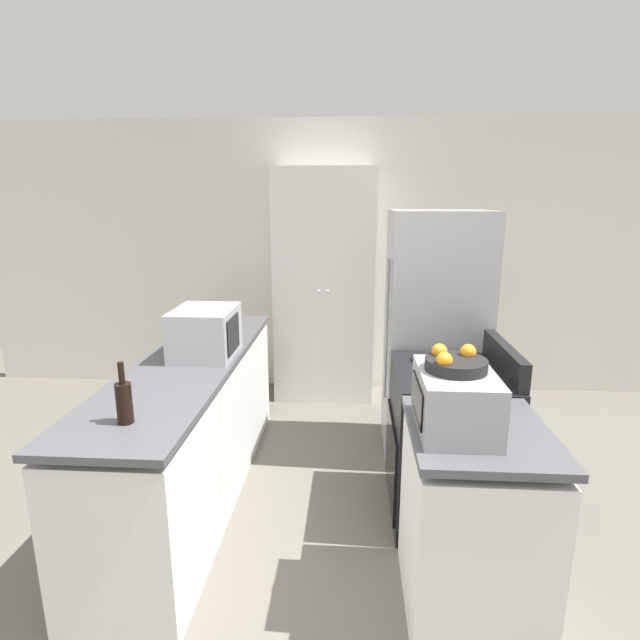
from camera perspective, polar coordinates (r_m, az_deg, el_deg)
The scene contains 10 objects.
wall_back at distance 4.91m, azimuth 1.17°, elevation 7.01°, with size 7.00×0.06×2.60m.
counter_left at distance 3.35m, azimuth -14.35°, elevation -12.07°, with size 0.60×2.39×0.91m.
counter_right at distance 2.54m, azimuth 16.98°, elevation -21.41°, with size 0.60×0.71×0.91m.
pantry_cabinet at distance 4.67m, azimuth 0.49°, elevation 3.83°, with size 0.92×0.48×2.14m.
stove at distance 3.15m, azimuth 14.32°, elevation -13.30°, with size 0.66×0.75×1.07m.
refrigerator at distance 3.73m, azimuth 12.84°, elevation -1.80°, with size 0.70×0.74×1.80m.
microwave at distance 3.20m, azimuth -12.97°, elevation -1.37°, with size 0.37×0.46×0.30m.
wine_bottle at distance 2.37m, azimuth -21.48°, elevation -8.63°, with size 0.07×0.07×0.28m.
toaster_oven at distance 2.22m, azimuth 15.17°, elevation -8.85°, with size 0.32×0.46×0.26m.
fruit_bowl at distance 2.18m, azimuth 15.16°, elevation -4.70°, with size 0.26×0.26×0.10m.
Camera 1 is at (0.22, -1.56, 1.87)m, focal length 28.00 mm.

